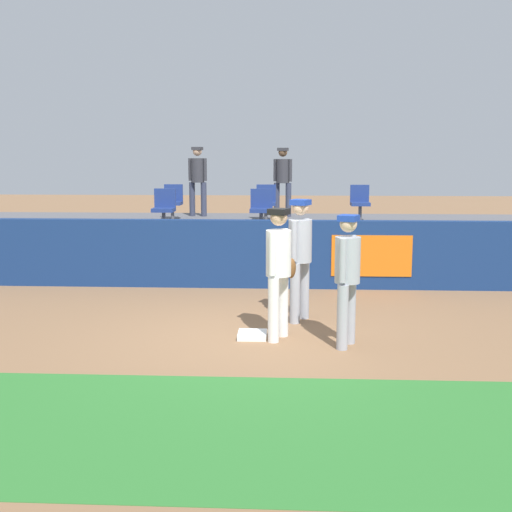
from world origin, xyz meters
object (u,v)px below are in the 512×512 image
object	(u,v)px
player_fielder_home	(279,265)
player_runner_visitor	(347,271)
player_coach_visitor	(300,251)
seat_front_left	(164,206)
seat_front_center	(261,207)
spectator_capped	(283,177)
seat_back_center	(266,200)
spectator_hooded	(198,176)
seat_back_left	(173,200)
seat_back_right	(360,201)
first_base	(252,335)

from	to	relation	value
player_fielder_home	player_runner_visitor	size ratio (longest dim) A/B	1.03
player_runner_visitor	player_coach_visitor	xyz separation A→B (m)	(-0.60, 1.31, 0.06)
player_runner_visitor	seat_front_left	world-z (taller)	seat_front_left
player_fielder_home	player_coach_visitor	distance (m)	1.05
seat_front_center	spectator_capped	world-z (taller)	spectator_capped
seat_back_center	spectator_capped	size ratio (longest dim) A/B	0.49
player_fielder_home	seat_front_center	xyz separation A→B (m)	(-0.46, 4.91, 0.38)
player_runner_visitor	player_coach_visitor	bearing A→B (deg)	-131.74
player_fielder_home	spectator_hooded	bearing A→B (deg)	-141.41
seat_back_center	spectator_hooded	xyz separation A→B (m)	(-1.75, 0.88, 0.53)
player_coach_visitor	seat_back_left	xyz separation A→B (m)	(-2.96, 5.70, 0.35)
seat_back_center	spectator_hooded	size ratio (longest dim) A/B	0.48
player_runner_visitor	seat_back_right	size ratio (longest dim) A/B	2.10
player_runner_visitor	seat_back_right	bearing A→B (deg)	-163.70
spectator_capped	seat_back_center	bearing A→B (deg)	83.29
seat_back_left	spectator_hooded	xyz separation A→B (m)	(0.48, 0.88, 0.53)
player_fielder_home	seat_back_right	world-z (taller)	player_fielder_home
player_runner_visitor	seat_front_center	bearing A→B (deg)	-141.82
player_coach_visitor	seat_front_center	size ratio (longest dim) A/B	2.22
seat_back_left	spectator_hooded	bearing A→B (deg)	61.35
player_fielder_home	seat_front_left	bearing A→B (deg)	-130.20
player_runner_visitor	player_coach_visitor	world-z (taller)	player_coach_visitor
seat_front_center	spectator_hooded	bearing A→B (deg)	122.68
player_coach_visitor	spectator_capped	size ratio (longest dim) A/B	1.09
seat_front_center	spectator_capped	xyz separation A→B (m)	(0.42, 2.71, 0.52)
player_fielder_home	seat_back_left	world-z (taller)	player_fielder_home
seat_back_left	spectator_capped	distance (m)	2.82
seat_back_center	spectator_hooded	distance (m)	2.03
seat_back_right	spectator_capped	size ratio (longest dim) A/B	0.49
player_fielder_home	spectator_capped	world-z (taller)	spectator_capped
seat_front_center	spectator_hooded	world-z (taller)	spectator_hooded
player_runner_visitor	seat_back_left	world-z (taller)	seat_back_left
seat_back_center	seat_back_right	distance (m)	2.22
spectator_capped	player_coach_visitor	bearing A→B (deg)	109.21
player_fielder_home	player_runner_visitor	bearing A→B (deg)	93.93
first_base	seat_front_center	size ratio (longest dim) A/B	0.48
player_coach_visitor	spectator_hooded	distance (m)	7.09
seat_back_left	seat_back_center	bearing A→B (deg)	0.01
first_base	seat_front_center	xyz separation A→B (m)	(-0.09, 4.87, 1.39)
seat_front_left	seat_front_center	bearing A→B (deg)	0.00
first_base	seat_back_center	size ratio (longest dim) A/B	0.48
first_base	player_coach_visitor	world-z (taller)	player_coach_visitor
player_fielder_home	first_base	bearing A→B (deg)	-72.21
seat_front_center	player_coach_visitor	bearing A→B (deg)	-79.00
player_fielder_home	seat_front_left	xyz separation A→B (m)	(-2.52, 4.91, 0.38)
seat_front_center	seat_back_center	bearing A→B (deg)	89.02
seat_back_left	spectator_capped	xyz separation A→B (m)	(2.62, 0.91, 0.52)
player_fielder_home	seat_back_center	world-z (taller)	player_fielder_home
spectator_hooded	player_fielder_home	bearing A→B (deg)	118.58
seat_front_left	seat_back_center	bearing A→B (deg)	40.64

